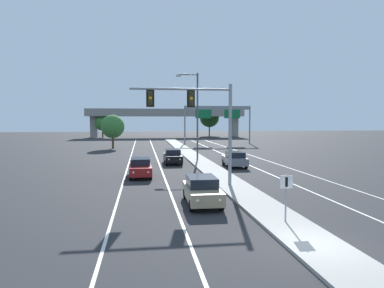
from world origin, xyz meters
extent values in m
plane|color=#28282B|center=(0.00, 0.00, 0.00)|extent=(260.00, 260.00, 0.00)
cube|color=#9E9B93|center=(0.00, 18.00, 0.07)|extent=(2.40, 110.00, 0.15)
cube|color=silver|center=(-4.70, 25.00, 0.00)|extent=(0.14, 100.00, 0.01)
cube|color=silver|center=(4.70, 25.00, 0.00)|extent=(0.14, 100.00, 0.01)
cube|color=silver|center=(-8.00, 25.00, 0.00)|extent=(0.14, 100.00, 0.01)
cube|color=silver|center=(8.00, 25.00, 0.00)|extent=(0.14, 100.00, 0.01)
cylinder|color=gray|center=(-0.27, 12.42, 3.75)|extent=(0.24, 0.24, 7.20)
cylinder|color=gray|center=(-3.81, 12.42, 6.95)|extent=(7.07, 0.16, 0.16)
cube|color=black|center=(-3.10, 12.46, 6.30)|extent=(0.56, 0.06, 1.20)
cube|color=#38330F|center=(-3.10, 12.42, 6.30)|extent=(0.32, 0.32, 1.00)
sphere|color=#282828|center=(-3.10, 12.25, 6.62)|extent=(0.22, 0.22, 0.22)
sphere|color=#F2A819|center=(-3.10, 12.25, 6.30)|extent=(0.22, 0.22, 0.22)
sphere|color=#282828|center=(-3.10, 12.25, 5.98)|extent=(0.22, 0.22, 0.22)
cube|color=black|center=(-5.93, 12.46, 6.30)|extent=(0.56, 0.06, 1.20)
cube|color=#38330F|center=(-5.93, 12.42, 6.30)|extent=(0.32, 0.32, 1.00)
sphere|color=#282828|center=(-5.93, 12.25, 6.62)|extent=(0.22, 0.22, 0.22)
sphere|color=#F2A819|center=(-5.93, 12.25, 6.30)|extent=(0.22, 0.22, 0.22)
sphere|color=#282828|center=(-5.93, 12.25, 5.98)|extent=(0.22, 0.22, 0.22)
cylinder|color=gray|center=(-0.01, 2.94, 1.25)|extent=(0.08, 0.08, 2.20)
cube|color=white|center=(-0.01, 2.91, 2.00)|extent=(0.60, 0.03, 0.60)
cube|color=black|center=(-0.01, 2.89, 2.00)|extent=(0.12, 0.01, 0.44)
cylinder|color=#4C4C51|center=(-0.15, 28.41, 5.15)|extent=(0.20, 0.20, 10.00)
cylinder|color=#4C4C51|center=(-1.25, 28.41, 9.95)|extent=(2.20, 0.12, 0.12)
cube|color=#B7B7B2|center=(-2.35, 28.41, 9.80)|extent=(0.56, 0.28, 0.20)
cube|color=tan|center=(-3.15, 7.36, 0.67)|extent=(1.86, 4.42, 0.70)
cube|color=black|center=(-3.15, 7.58, 1.30)|extent=(1.61, 2.40, 0.56)
sphere|color=#EAE5C6|center=(-2.60, 5.17, 0.72)|extent=(0.18, 0.18, 0.18)
sphere|color=#EAE5C6|center=(-3.75, 5.18, 0.72)|extent=(0.18, 0.18, 0.18)
cylinder|color=black|center=(-2.37, 5.85, 0.32)|extent=(0.23, 0.64, 0.64)
cylinder|color=black|center=(-3.97, 5.87, 0.32)|extent=(0.23, 0.64, 0.64)
cylinder|color=black|center=(-2.33, 8.85, 0.32)|extent=(0.23, 0.64, 0.64)
cylinder|color=black|center=(-3.93, 8.87, 0.32)|extent=(0.23, 0.64, 0.64)
cube|color=maroon|center=(-6.70, 17.64, 0.67)|extent=(1.90, 4.44, 0.70)
cube|color=black|center=(-6.70, 17.86, 1.30)|extent=(1.64, 2.41, 0.56)
sphere|color=#EAE5C6|center=(-6.07, 15.47, 0.72)|extent=(0.18, 0.18, 0.18)
sphere|color=#EAE5C6|center=(-7.22, 15.44, 0.72)|extent=(0.18, 0.18, 0.18)
cylinder|color=black|center=(-5.86, 16.16, 0.32)|extent=(0.24, 0.65, 0.64)
cylinder|color=black|center=(-7.46, 16.12, 0.32)|extent=(0.24, 0.65, 0.64)
cylinder|color=black|center=(-5.93, 19.16, 0.32)|extent=(0.24, 0.65, 0.64)
cylinder|color=black|center=(-7.53, 19.12, 0.32)|extent=(0.24, 0.65, 0.64)
cube|color=black|center=(-3.22, 26.22, 0.67)|extent=(1.82, 4.41, 0.70)
cube|color=black|center=(-3.22, 26.44, 1.30)|extent=(1.59, 2.38, 0.56)
sphere|color=#EAE5C6|center=(-2.65, 24.04, 0.72)|extent=(0.18, 0.18, 0.18)
sphere|color=#EAE5C6|center=(-3.80, 24.05, 0.72)|extent=(0.18, 0.18, 0.18)
cylinder|color=black|center=(-2.42, 24.72, 0.32)|extent=(0.22, 0.64, 0.64)
cylinder|color=black|center=(-4.02, 24.73, 0.32)|extent=(0.22, 0.64, 0.64)
cylinder|color=black|center=(-2.41, 27.72, 0.32)|extent=(0.22, 0.64, 0.64)
cylinder|color=black|center=(-4.01, 27.73, 0.32)|extent=(0.22, 0.64, 0.64)
cube|color=slate|center=(2.80, 22.76, 0.67)|extent=(1.88, 4.43, 0.70)
cube|color=black|center=(2.80, 22.54, 1.30)|extent=(1.63, 2.40, 0.56)
sphere|color=#EAE5C6|center=(2.27, 24.95, 0.72)|extent=(0.18, 0.18, 0.18)
sphere|color=#EAE5C6|center=(3.42, 24.93, 0.72)|extent=(0.18, 0.18, 0.18)
cylinder|color=black|center=(2.03, 24.28, 0.32)|extent=(0.23, 0.64, 0.64)
cylinder|color=black|center=(3.63, 24.25, 0.32)|extent=(0.23, 0.64, 0.64)
cylinder|color=black|center=(1.98, 21.28, 0.32)|extent=(0.23, 0.64, 0.64)
cylinder|color=black|center=(3.58, 21.25, 0.32)|extent=(0.23, 0.64, 0.64)
cylinder|color=gray|center=(1.70, 56.25, 3.75)|extent=(0.28, 0.28, 7.50)
cylinder|color=gray|center=(14.70, 56.25, 3.75)|extent=(0.28, 0.28, 7.50)
cube|color=gray|center=(8.20, 56.25, 7.10)|extent=(13.00, 0.36, 0.70)
cube|color=#0F6033|center=(5.34, 56.05, 5.90)|extent=(3.20, 0.08, 1.70)
cube|color=#0F6033|center=(11.06, 56.05, 5.90)|extent=(3.20, 0.08, 1.70)
cube|color=gray|center=(0.00, 85.39, 6.20)|extent=(42.40, 6.40, 1.10)
cube|color=gray|center=(0.00, 82.39, 7.20)|extent=(42.40, 0.36, 0.90)
cube|color=gray|center=(-19.20, 85.39, 2.83)|extent=(1.80, 2.40, 5.65)
cube|color=gray|center=(19.20, 85.39, 2.83)|extent=(1.80, 2.40, 5.65)
cylinder|color=#4C3823|center=(-11.34, 47.94, 1.06)|extent=(0.36, 0.36, 2.11)
sphere|color=#387533|center=(-11.34, 47.94, 3.66)|extent=(3.87, 3.87, 3.87)
cylinder|color=#4C3823|center=(-16.86, 84.20, 1.12)|extent=(0.36, 0.36, 2.25)
sphere|color=#387533|center=(-16.86, 84.20, 3.89)|extent=(4.11, 4.11, 4.11)
cylinder|color=#4C3823|center=(13.04, 90.47, 1.55)|extent=(0.36, 0.36, 3.10)
sphere|color=#235623|center=(13.04, 90.47, 5.37)|extent=(5.67, 5.67, 5.67)
camera|label=1|loc=(-6.51, -12.43, 4.86)|focal=33.39mm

